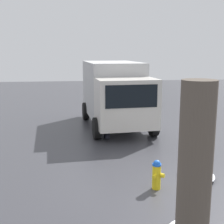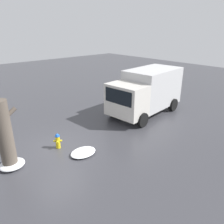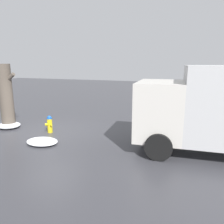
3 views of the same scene
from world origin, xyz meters
name	(u,v)px [view 1 (image 1 of 3)]	position (x,y,z in m)	size (l,w,h in m)	color
ground_plane	(156,189)	(0.00, 0.00, 0.00)	(60.00, 60.00, 0.00)	#38383D
fire_hydrant	(157,174)	(0.00, 0.00, 0.41)	(0.40, 0.37, 0.79)	yellow
tree_trunk	(195,164)	(-2.35, -0.06, 1.56)	(0.95, 0.63, 3.08)	brown
delivery_truck	(115,92)	(7.08, 0.19, 1.64)	(5.91, 3.11, 3.04)	beige
pedestrian	(107,117)	(5.00, 0.80, 0.89)	(0.36, 0.36, 1.63)	#23232D
snow_pile_curbside	(196,174)	(0.60, -1.33, 0.10)	(1.28, 0.97, 0.19)	white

